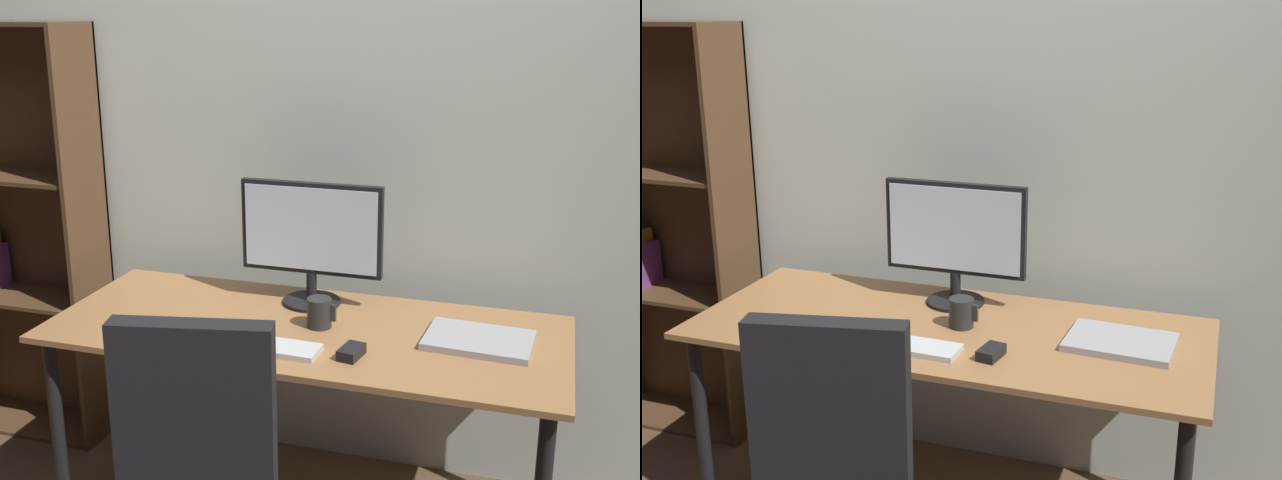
{
  "view_description": "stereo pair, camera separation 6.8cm",
  "coord_description": "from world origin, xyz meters",
  "views": [
    {
      "loc": [
        0.74,
        -2.2,
        1.72
      ],
      "look_at": [
        0.05,
        0.0,
        1.03
      ],
      "focal_mm": 43.68,
      "sensor_mm": 36.0,
      "label": 1
    },
    {
      "loc": [
        0.8,
        -2.18,
        1.72
      ],
      "look_at": [
        0.05,
        0.0,
        1.03
      ],
      "focal_mm": 43.68,
      "sensor_mm": 36.0,
      "label": 2
    }
  ],
  "objects": [
    {
      "name": "paper_sheet",
      "position": [
        -0.27,
        -0.24,
        0.74
      ],
      "size": [
        0.21,
        0.3,
        0.0
      ],
      "primitive_type": "cube",
      "rotation": [
        0.0,
        0.0,
        0.0
      ],
      "color": "white",
      "rests_on": "desk"
    },
    {
      "name": "keyboard",
      "position": [
        -0.04,
        -0.2,
        0.75
      ],
      "size": [
        0.29,
        0.12,
        0.02
      ],
      "primitive_type": "cube",
      "rotation": [
        0.0,
        0.0,
        -0.03
      ],
      "color": "#B7BABC",
      "rests_on": "desk"
    },
    {
      "name": "monitor",
      "position": [
        -0.05,
        0.2,
        0.98
      ],
      "size": [
        0.49,
        0.2,
        0.43
      ],
      "color": "black",
      "rests_on": "desk"
    },
    {
      "name": "mouse",
      "position": [
        0.2,
        -0.18,
        0.76
      ],
      "size": [
        0.07,
        0.1,
        0.03
      ],
      "primitive_type": "cube",
      "rotation": [
        0.0,
        0.0,
        -0.17
      ],
      "color": "black",
      "rests_on": "desk"
    },
    {
      "name": "laptop",
      "position": [
        0.55,
        0.03,
        0.75
      ],
      "size": [
        0.33,
        0.25,
        0.02
      ],
      "primitive_type": "cube",
      "rotation": [
        0.0,
        0.0,
        -0.06
      ],
      "color": "#99999E",
      "rests_on": "desk"
    },
    {
      "name": "bookshelf",
      "position": [
        -1.36,
        0.34,
        0.82
      ],
      "size": [
        0.69,
        0.28,
        1.68
      ],
      "color": "#4C331E",
      "rests_on": "ground"
    },
    {
      "name": "coffee_mug",
      "position": [
        0.04,
        0.01,
        0.79
      ],
      "size": [
        0.1,
        0.08,
        0.1
      ],
      "color": "black",
      "rests_on": "desk"
    },
    {
      "name": "desk",
      "position": [
        0.0,
        0.0,
        0.66
      ],
      "size": [
        1.66,
        0.69,
        0.74
      ],
      "color": "olive",
      "rests_on": "ground"
    },
    {
      "name": "back_wall",
      "position": [
        0.0,
        0.52,
        1.3
      ],
      "size": [
        6.4,
        0.1,
        2.6
      ],
      "primitive_type": "cube",
      "color": "beige",
      "rests_on": "ground"
    }
  ]
}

